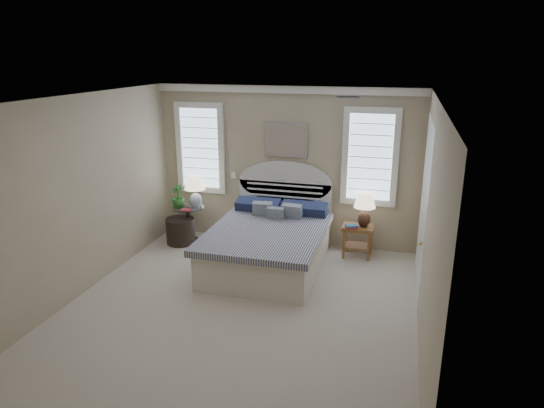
{
  "coord_description": "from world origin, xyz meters",
  "views": [
    {
      "loc": [
        1.91,
        -5.34,
        3.21
      ],
      "look_at": [
        0.17,
        1.0,
        1.15
      ],
      "focal_mm": 32.0,
      "sensor_mm": 36.0,
      "label": 1
    }
  ],
  "objects": [
    {
      "name": "crown_molding",
      "position": [
        0.0,
        2.46,
        2.64
      ],
      "size": [
        4.5,
        0.08,
        0.12
      ],
      "primitive_type": "cube",
      "color": "white",
      "rests_on": "wall_back"
    },
    {
      "name": "closet_door",
      "position": [
        2.23,
        1.2,
        1.2
      ],
      "size": [
        0.02,
        1.8,
        2.4
      ],
      "primitive_type": "cube",
      "color": "silver",
      "rests_on": "floor"
    },
    {
      "name": "window_right",
      "position": [
        1.4,
        2.48,
        1.6
      ],
      "size": [
        0.9,
        0.06,
        1.6
      ],
      "primitive_type": "cube",
      "color": "silver",
      "rests_on": "wall_back"
    },
    {
      "name": "side_table_left",
      "position": [
        -1.65,
        2.05,
        0.39
      ],
      "size": [
        0.56,
        0.56,
        0.63
      ],
      "color": "black",
      "rests_on": "floor"
    },
    {
      "name": "switch_plate",
      "position": [
        -0.95,
        2.48,
        1.15
      ],
      "size": [
        0.08,
        0.01,
        0.12
      ],
      "primitive_type": "cube",
      "color": "white",
      "rests_on": "wall_back"
    },
    {
      "name": "books_left",
      "position": [
        -1.6,
        1.85,
        0.64
      ],
      "size": [
        0.18,
        0.15,
        0.02
      ],
      "rotation": [
        0.0,
        0.0,
        0.18
      ],
      "color": "maroon",
      "rests_on": "side_table_left"
    },
    {
      "name": "ceiling",
      "position": [
        0.0,
        0.0,
        2.7
      ],
      "size": [
        4.5,
        5.0,
        0.01
      ],
      "primitive_type": "cube",
      "color": "white",
      "rests_on": "wall_back"
    },
    {
      "name": "books_right",
      "position": [
        1.21,
        2.01,
        0.56
      ],
      "size": [
        0.23,
        0.2,
        0.05
      ],
      "rotation": [
        0.0,
        0.0,
        0.29
      ],
      "color": "maroon",
      "rests_on": "nightstand_right"
    },
    {
      "name": "wall_left",
      "position": [
        -2.25,
        0.0,
        1.35
      ],
      "size": [
        0.02,
        5.0,
        2.7
      ],
      "primitive_type": "cube",
      "color": "tan",
      "rests_on": "floor"
    },
    {
      "name": "painting",
      "position": [
        0.0,
        2.46,
        1.82
      ],
      "size": [
        0.74,
        0.04,
        0.58
      ],
      "primitive_type": "cube",
      "color": "silver",
      "rests_on": "wall_back"
    },
    {
      "name": "floor_pot",
      "position": [
        -1.75,
        1.91,
        0.23
      ],
      "size": [
        0.55,
        0.55,
        0.45
      ],
      "primitive_type": "cylinder",
      "rotation": [
        0.0,
        0.0,
        -0.13
      ],
      "color": "black",
      "rests_on": "floor"
    },
    {
      "name": "hvac_vent",
      "position": [
        1.2,
        0.8,
        2.68
      ],
      "size": [
        0.3,
        0.2,
        0.02
      ],
      "primitive_type": "cube",
      "color": "#B2B2B2",
      "rests_on": "ceiling"
    },
    {
      "name": "wall_back",
      "position": [
        0.0,
        2.5,
        1.35
      ],
      "size": [
        4.5,
        0.02,
        2.7
      ],
      "primitive_type": "cube",
      "color": "tan",
      "rests_on": "floor"
    },
    {
      "name": "potted_plant",
      "position": [
        -1.79,
        1.97,
        0.83
      ],
      "size": [
        0.3,
        0.3,
        0.41
      ],
      "primitive_type": "imported",
      "rotation": [
        0.0,
        0.0,
        -0.41
      ],
      "color": "#427E32",
      "rests_on": "side_table_left"
    },
    {
      "name": "nightstand_right",
      "position": [
        1.3,
        2.15,
        0.39
      ],
      "size": [
        0.5,
        0.4,
        0.53
      ],
      "color": "brown",
      "rests_on": "floor"
    },
    {
      "name": "lamp_left",
      "position": [
        -1.49,
        2.04,
        0.99
      ],
      "size": [
        0.44,
        0.44,
        0.59
      ],
      "rotation": [
        0.0,
        0.0,
        -0.27
      ],
      "color": "silver",
      "rests_on": "side_table_left"
    },
    {
      "name": "lamp_right",
      "position": [
        1.38,
        2.14,
        0.87
      ],
      "size": [
        0.42,
        0.42,
        0.56
      ],
      "rotation": [
        0.0,
        0.0,
        0.26
      ],
      "color": "black",
      "rests_on": "nightstand_right"
    },
    {
      "name": "bed",
      "position": [
        0.0,
        1.46,
        0.39
      ],
      "size": [
        1.72,
        2.28,
        1.47
      ],
      "color": "silver",
      "rests_on": "floor"
    },
    {
      "name": "floor",
      "position": [
        0.0,
        0.0,
        0.0
      ],
      "size": [
        4.5,
        5.0,
        0.01
      ],
      "primitive_type": "cube",
      "color": "#BAAE9F",
      "rests_on": "ground"
    },
    {
      "name": "window_left",
      "position": [
        -1.55,
        2.48,
        1.6
      ],
      "size": [
        0.9,
        0.06,
        1.6
      ],
      "primitive_type": "cube",
      "color": "silver",
      "rests_on": "wall_back"
    },
    {
      "name": "wall_right",
      "position": [
        2.25,
        0.0,
        1.35
      ],
      "size": [
        0.02,
        5.0,
        2.7
      ],
      "primitive_type": "cube",
      "color": "tan",
      "rests_on": "floor"
    }
  ]
}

